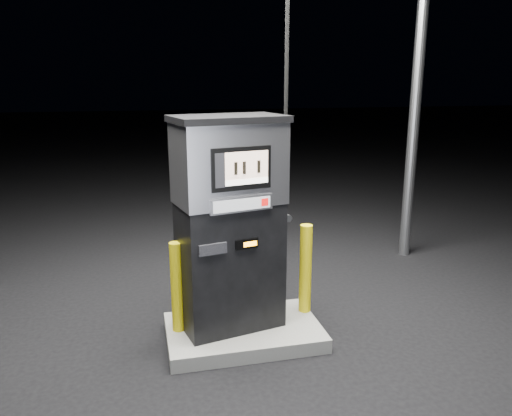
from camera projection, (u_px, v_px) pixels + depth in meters
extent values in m
plane|color=black|center=(244.00, 338.00, 5.29)|extent=(80.00, 80.00, 0.00)
cube|color=slate|center=(244.00, 332.00, 5.27)|extent=(1.60, 1.00, 0.15)
cylinder|color=gray|center=(415.00, 108.00, 7.28)|extent=(0.16, 0.16, 4.50)
cube|color=black|center=(230.00, 265.00, 5.13)|extent=(1.11, 0.78, 1.32)
cube|color=#B8B7BF|center=(229.00, 163.00, 4.87)|extent=(1.13, 0.80, 0.79)
cube|color=black|center=(228.00, 119.00, 4.76)|extent=(1.18, 0.85, 0.06)
cube|color=black|center=(241.00, 169.00, 4.60)|extent=(0.59, 0.15, 0.40)
cube|color=beige|center=(247.00, 165.00, 4.59)|extent=(0.43, 0.09, 0.25)
cube|color=white|center=(247.00, 181.00, 4.63)|extent=(0.43, 0.09, 0.05)
cube|color=#B8B7BF|center=(242.00, 204.00, 4.68)|extent=(0.63, 0.16, 0.15)
cube|color=#9A9EA2|center=(242.00, 205.00, 4.67)|extent=(0.57, 0.13, 0.11)
cube|color=red|center=(265.00, 202.00, 4.76)|extent=(0.07, 0.02, 0.07)
cube|color=black|center=(247.00, 244.00, 4.81)|extent=(0.23, 0.07, 0.10)
cube|color=orange|center=(250.00, 244.00, 4.81)|extent=(0.14, 0.03, 0.05)
cube|color=black|center=(213.00, 249.00, 4.66)|extent=(0.28, 0.08, 0.11)
cube|color=black|center=(278.00, 217.00, 5.25)|extent=(0.14, 0.21, 0.26)
cylinder|color=gray|center=(284.00, 216.00, 5.28)|extent=(0.12, 0.24, 0.07)
cylinder|color=black|center=(287.00, 40.00, 4.78)|extent=(0.05, 0.05, 3.29)
cylinder|color=yellow|center=(177.00, 287.00, 5.05)|extent=(0.15, 0.15, 0.95)
cylinder|color=yellow|center=(305.00, 269.00, 5.47)|extent=(0.14, 0.14, 1.00)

